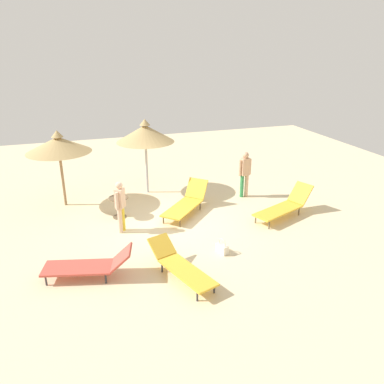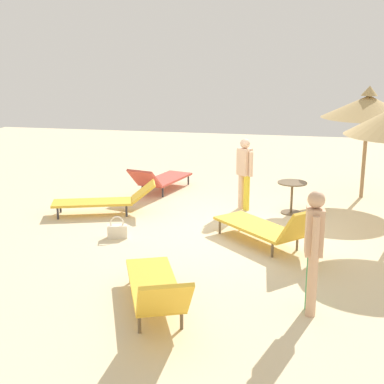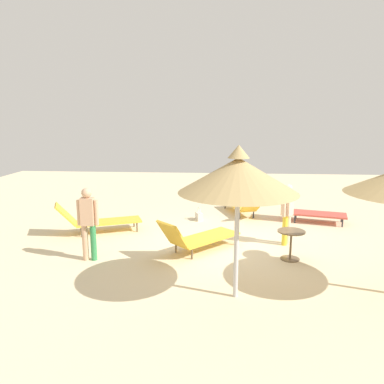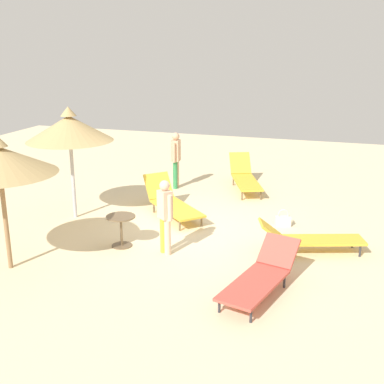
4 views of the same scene
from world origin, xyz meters
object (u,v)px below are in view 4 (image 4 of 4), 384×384
at_px(lounge_chair_near_left, 310,238).
at_px(handbag, 283,221).
at_px(parasol_umbrella_front, 69,128).
at_px(lounge_chair_far_right, 171,202).
at_px(person_standing_back, 176,157).
at_px(side_table_round, 121,226).
at_px(person_standing_far_left, 165,213).
at_px(lounge_chair_near_right, 245,177).
at_px(lounge_chair_center, 261,275).

relative_size(lounge_chair_near_left, handbag, 5.30).
xyz_separation_m(parasol_umbrella_front, lounge_chair_near_left, (-5.69, 0.43, -1.89)).
relative_size(lounge_chair_far_right, person_standing_back, 1.21).
relative_size(lounge_chair_far_right, handbag, 4.81).
height_order(handbag, side_table_round, side_table_round).
bearing_deg(handbag, side_table_round, 35.94).
xyz_separation_m(person_standing_far_left, side_table_round, (1.02, -0.07, -0.41)).
height_order(person_standing_far_left, side_table_round, person_standing_far_left).
bearing_deg(lounge_chair_near_right, lounge_chair_far_right, 66.60).
xyz_separation_m(parasol_umbrella_front, handbag, (-4.96, -0.93, -2.07)).
distance_m(parasol_umbrella_front, lounge_chair_far_right, 3.00).
bearing_deg(lounge_chair_near_right, side_table_round, 72.36).
relative_size(parasol_umbrella_front, side_table_round, 4.05).
xyz_separation_m(parasol_umbrella_front, lounge_chair_near_right, (-3.46, -3.68, -1.83)).
distance_m(lounge_chair_center, lounge_chair_near_left, 2.11).
height_order(parasol_umbrella_front, lounge_chair_near_left, parasol_umbrella_front).
relative_size(lounge_chair_near_right, lounge_chair_near_left, 1.06).
distance_m(handbag, side_table_round, 3.82).
distance_m(lounge_chair_center, side_table_round, 3.36).
height_order(person_standing_back, handbag, person_standing_back).
xyz_separation_m(lounge_chair_center, person_standing_back, (3.53, -5.63, 0.62)).
bearing_deg(lounge_chair_far_right, side_table_round, 80.73).
bearing_deg(side_table_round, lounge_chair_far_right, -99.27).
relative_size(parasol_umbrella_front, lounge_chair_near_right, 1.16).
xyz_separation_m(lounge_chair_center, lounge_chair_far_right, (2.81, -3.25, 0.04)).
xyz_separation_m(lounge_chair_near_left, person_standing_back, (4.18, -3.62, 0.63)).
distance_m(lounge_chair_near_right, person_standing_far_left, 5.11).
height_order(parasol_umbrella_front, handbag, parasol_umbrella_front).
bearing_deg(person_standing_back, lounge_chair_near_left, 139.10).
relative_size(lounge_chair_center, person_standing_far_left, 1.40).
distance_m(lounge_chair_far_right, person_standing_far_left, 2.35).
bearing_deg(person_standing_far_left, lounge_chair_far_right, -72.97).
relative_size(handbag, side_table_round, 0.62).
height_order(lounge_chair_far_right, lounge_chair_near_right, same).
xyz_separation_m(lounge_chair_near_left, handbag, (0.72, -1.36, -0.18)).
distance_m(lounge_chair_near_left, person_standing_back, 5.57).
bearing_deg(lounge_chair_near_right, person_standing_far_left, 83.60).
height_order(lounge_chair_near_left, person_standing_far_left, person_standing_far_left).
relative_size(parasol_umbrella_front, lounge_chair_center, 1.25).
xyz_separation_m(person_standing_far_left, person_standing_back, (1.39, -4.57, 0.08)).
distance_m(person_standing_back, side_table_round, 4.54).
height_order(person_standing_back, side_table_round, person_standing_back).
relative_size(person_standing_back, handbag, 3.98).
relative_size(lounge_chair_near_left, person_standing_back, 1.33).
xyz_separation_m(lounge_chair_center, handbag, (0.07, -3.37, -0.19)).
bearing_deg(lounge_chair_center, handbag, -88.77).
bearing_deg(lounge_chair_center, person_standing_far_left, -26.33).
bearing_deg(side_table_round, lounge_chair_near_left, -166.98).
relative_size(lounge_chair_near_left, side_table_round, 3.28).
distance_m(lounge_chair_center, person_standing_far_left, 2.45).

